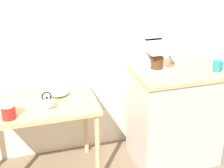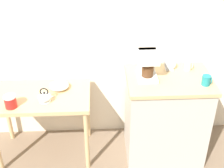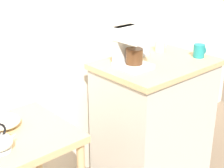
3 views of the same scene
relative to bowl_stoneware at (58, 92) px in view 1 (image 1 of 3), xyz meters
name	(u,v)px [view 1 (image 1 of 3)]	position (x,y,z in m)	size (l,w,h in m)	color
ground_plane	(105,165)	(0.38, -0.14, -0.77)	(8.00, 8.00, 0.00)	#7A6651
back_wall	(102,9)	(0.48, 0.28, 0.63)	(4.40, 0.10, 2.80)	beige
wooden_table	(40,113)	(-0.17, -0.11, -0.13)	(0.95, 0.56, 0.74)	tan
kitchen_counter	(175,115)	(1.05, -0.17, -0.31)	(0.80, 0.58, 0.93)	#BCB7AD
bowl_stoneware	(58,92)	(0.00, 0.00, 0.00)	(0.20, 0.20, 0.06)	beige
teakettle	(47,103)	(-0.11, -0.22, 0.01)	(0.15, 0.13, 0.15)	white
canister_enamel	(8,111)	(-0.41, -0.29, 0.03)	(0.11, 0.11, 0.12)	red
coffee_maker	(156,55)	(0.84, -0.13, 0.30)	(0.18, 0.22, 0.26)	white
mug_dark_teal	(218,66)	(1.35, -0.30, 0.20)	(0.09, 0.08, 0.09)	teal
mug_small_cream	(192,56)	(1.26, -0.02, 0.20)	(0.08, 0.07, 0.09)	beige
table_clock	(174,57)	(1.08, -0.01, 0.21)	(0.11, 0.06, 0.12)	#B2B5BA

